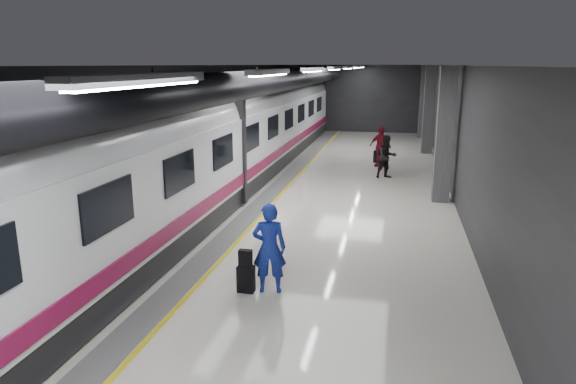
# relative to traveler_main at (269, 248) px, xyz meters

# --- Properties ---
(ground) EXTENTS (40.00, 40.00, 0.00)m
(ground) POSITION_rel_traveler_main_xyz_m (-0.61, 6.20, -0.94)
(ground) COLOR silver
(ground) RESTS_ON ground
(platform_hall) EXTENTS (10.02, 40.02, 4.51)m
(platform_hall) POSITION_rel_traveler_main_xyz_m (-0.90, 7.16, 2.60)
(platform_hall) COLOR black
(platform_hall) RESTS_ON ground
(train) EXTENTS (3.05, 38.00, 4.05)m
(train) POSITION_rel_traveler_main_xyz_m (-3.86, 6.20, 1.13)
(train) COLOR black
(train) RESTS_ON ground
(traveler_main) EXTENTS (0.76, 0.58, 1.88)m
(traveler_main) POSITION_rel_traveler_main_xyz_m (0.00, 0.00, 0.00)
(traveler_main) COLOR blue
(traveler_main) RESTS_ON ground
(suitcase_main) EXTENTS (0.35, 0.23, 0.56)m
(suitcase_main) POSITION_rel_traveler_main_xyz_m (-0.47, -0.12, -0.66)
(suitcase_main) COLOR black
(suitcase_main) RESTS_ON ground
(shoulder_bag) EXTENTS (0.27, 0.14, 0.35)m
(shoulder_bag) POSITION_rel_traveler_main_xyz_m (-0.46, -0.14, -0.20)
(shoulder_bag) COLOR black
(shoulder_bag) RESTS_ON suitcase_main
(traveler_far_a) EXTENTS (1.07, 1.01, 1.76)m
(traveler_far_a) POSITION_rel_traveler_main_xyz_m (2.04, 11.49, -0.06)
(traveler_far_a) COLOR black
(traveler_far_a) RESTS_ON ground
(traveler_far_b) EXTENTS (1.15, 0.88, 1.82)m
(traveler_far_b) POSITION_rel_traveler_main_xyz_m (1.68, 13.95, -0.03)
(traveler_far_b) COLOR maroon
(traveler_far_b) RESTS_ON ground
(suitcase_far) EXTENTS (0.42, 0.31, 0.57)m
(suitcase_far) POSITION_rel_traveler_main_xyz_m (1.56, 14.90, -0.66)
(suitcase_far) COLOR black
(suitcase_far) RESTS_ON ground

